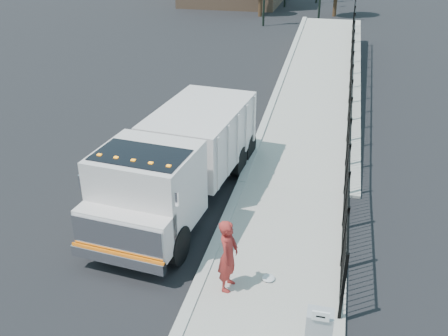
# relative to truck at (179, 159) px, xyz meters

# --- Properties ---
(ground) EXTENTS (120.00, 120.00, 0.00)m
(ground) POSITION_rel_truck_xyz_m (1.72, -2.32, -1.64)
(ground) COLOR black
(ground) RESTS_ON ground
(sidewalk) EXTENTS (3.55, 12.00, 0.12)m
(sidewalk) POSITION_rel_truck_xyz_m (3.65, -4.32, -1.58)
(sidewalk) COLOR #9E998E
(sidewalk) RESTS_ON ground
(curb) EXTENTS (0.30, 12.00, 0.16)m
(curb) POSITION_rel_truck_xyz_m (1.72, -4.32, -1.56)
(curb) COLOR #ADAAA3
(curb) RESTS_ON ground
(ramp) EXTENTS (3.95, 24.06, 3.19)m
(ramp) POSITION_rel_truck_xyz_m (3.85, 13.68, -1.64)
(ramp) COLOR #9E998E
(ramp) RESTS_ON ground
(iron_fence) EXTENTS (0.10, 28.00, 1.80)m
(iron_fence) POSITION_rel_truck_xyz_m (5.27, 9.68, -0.74)
(iron_fence) COLOR black
(iron_fence) RESTS_ON ground
(truck) EXTENTS (3.54, 8.71, 2.91)m
(truck) POSITION_rel_truck_xyz_m (0.00, 0.00, 0.00)
(truck) COLOR black
(truck) RESTS_ON ground
(worker) EXTENTS (0.53, 0.75, 1.96)m
(worker) POSITION_rel_truck_xyz_m (2.49, -3.86, -0.54)
(worker) COLOR maroon
(worker) RESTS_ON sidewalk
(utility_cabinet) EXTENTS (0.55, 0.40, 1.25)m
(utility_cabinet) POSITION_rel_truck_xyz_m (4.82, -5.63, -0.89)
(utility_cabinet) COLOR gray
(utility_cabinet) RESTS_ON sidewalk
(arrow_sign) EXTENTS (0.35, 0.04, 0.22)m
(arrow_sign) POSITION_rel_truck_xyz_m (4.82, -5.85, -0.16)
(arrow_sign) COLOR white
(arrow_sign) RESTS_ON utility_cabinet
(debris) EXTENTS (0.35, 0.35, 0.09)m
(debris) POSITION_rel_truck_xyz_m (3.45, -3.33, -1.47)
(debris) COLOR silver
(debris) RESTS_ON sidewalk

